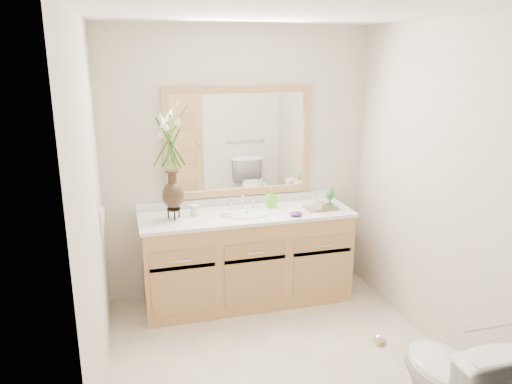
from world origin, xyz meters
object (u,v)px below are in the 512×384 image
object	(u,v)px
flower_vase	(171,150)
soap_bottle	(271,199)
tumbler	(195,210)
toilet	(452,383)
tray	(321,208)

from	to	relation	value
flower_vase	soap_bottle	bearing A→B (deg)	5.89
flower_vase	tumbler	distance (m)	0.57
toilet	soap_bottle	bearing A→B (deg)	-77.68
toilet	tray	size ratio (longest dim) A/B	2.65
flower_vase	tumbler	world-z (taller)	flower_vase
flower_vase	soap_bottle	size ratio (longest dim) A/B	5.41
tumbler	soap_bottle	xyz separation A→B (m)	(0.70, 0.05, 0.03)
flower_vase	tray	size ratio (longest dim) A/B	3.02
tumbler	tray	size ratio (longest dim) A/B	0.32
flower_vase	soap_bottle	world-z (taller)	flower_vase
toilet	tumbler	bearing A→B (deg)	-60.18
tray	flower_vase	bearing A→B (deg)	176.09
tray	soap_bottle	bearing A→B (deg)	158.08
tumbler	soap_bottle	bearing A→B (deg)	3.94
toilet	tumbler	size ratio (longest dim) A/B	8.24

